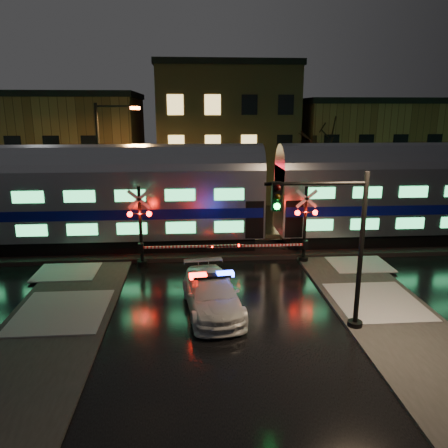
{
  "coord_description": "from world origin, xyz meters",
  "views": [
    {
      "loc": [
        -1.19,
        -19.48,
        7.94
      ],
      "look_at": [
        0.45,
        2.5,
        2.2
      ],
      "focal_mm": 35.0,
      "sensor_mm": 36.0,
      "label": 1
    }
  ],
  "objects_px": {
    "streetlight": "(104,161)",
    "police_car": "(212,294)",
    "crossing_signal_right": "(298,232)",
    "crossing_signal_left": "(148,235)",
    "traffic_light": "(336,250)"
  },
  "relations": [
    {
      "from": "crossing_signal_right",
      "to": "traffic_light",
      "type": "relative_size",
      "value": 0.99
    },
    {
      "from": "crossing_signal_right",
      "to": "crossing_signal_left",
      "type": "xyz_separation_m",
      "value": [
        -7.88,
        0.0,
        0.05
      ]
    },
    {
      "from": "crossing_signal_right",
      "to": "streetlight",
      "type": "height_order",
      "value": "streetlight"
    },
    {
      "from": "traffic_light",
      "to": "streetlight",
      "type": "bearing_deg",
      "value": 142.04
    },
    {
      "from": "police_car",
      "to": "streetlight",
      "type": "distance_m",
      "value": 14.25
    },
    {
      "from": "police_car",
      "to": "crossing_signal_left",
      "type": "distance_m",
      "value": 6.29
    },
    {
      "from": "crossing_signal_right",
      "to": "streetlight",
      "type": "xyz_separation_m",
      "value": [
        -11.14,
        6.69,
        3.13
      ]
    },
    {
      "from": "streetlight",
      "to": "police_car",
      "type": "bearing_deg",
      "value": -62.48
    },
    {
      "from": "crossing_signal_right",
      "to": "crossing_signal_left",
      "type": "relative_size",
      "value": 0.97
    },
    {
      "from": "crossing_signal_left",
      "to": "traffic_light",
      "type": "distance_m",
      "value": 10.52
    },
    {
      "from": "traffic_light",
      "to": "streetlight",
      "type": "distance_m",
      "value": 17.71
    },
    {
      "from": "police_car",
      "to": "crossing_signal_right",
      "type": "xyz_separation_m",
      "value": [
        4.83,
        5.41,
        0.97
      ]
    },
    {
      "from": "crossing_signal_left",
      "to": "streetlight",
      "type": "xyz_separation_m",
      "value": [
        -3.26,
        6.69,
        3.08
      ]
    },
    {
      "from": "police_car",
      "to": "crossing_signal_right",
      "type": "bearing_deg",
      "value": 41.41
    },
    {
      "from": "crossing_signal_right",
      "to": "police_car",
      "type": "bearing_deg",
      "value": -131.78
    }
  ]
}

